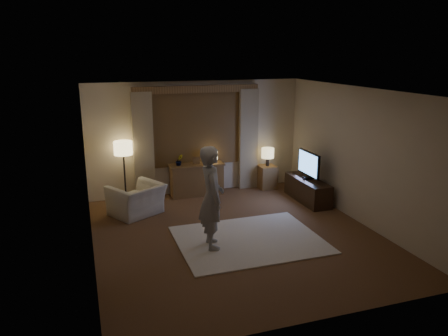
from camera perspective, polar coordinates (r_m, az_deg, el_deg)
name	(u,v)px	position (r m, az deg, el deg)	size (l,w,h in m)	color
room	(228,158)	(8.04, 0.53, 1.31)	(5.04, 5.54, 2.64)	brown
rug	(249,240)	(7.85, 3.27, -9.31)	(2.50, 2.00, 0.02)	white
sideboard	(197,180)	(10.13, -3.59, -1.60)	(1.20, 0.40, 0.70)	brown
picture_frame	(196,161)	(10.01, -3.63, 0.87)	(0.16, 0.02, 0.20)	brown
plant	(179,161)	(9.90, -5.88, 0.97)	(0.17, 0.13, 0.30)	#999999
table_lamp_sideboard	(213,156)	(10.09, -1.45, 1.59)	(0.22, 0.22, 0.30)	black
floor_lamp	(123,151)	(9.65, -13.02, 2.12)	(0.40, 0.40, 1.37)	black
armchair	(137,200)	(9.07, -11.34, -4.09)	(0.97, 0.85, 0.63)	#BFB39E
side_table	(267,177)	(10.66, 5.65, -1.18)	(0.40, 0.40, 0.56)	brown
table_lamp_side	(268,153)	(10.52, 5.73, 1.90)	(0.30, 0.30, 0.44)	black
tv_stand	(307,190)	(9.90, 10.85, -2.84)	(0.45, 1.40, 0.50)	black
tv	(309,164)	(9.74, 11.01, 0.49)	(0.21, 0.86, 0.62)	black
person	(212,197)	(7.26, -1.63, -3.86)	(0.64, 0.42, 1.75)	gray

